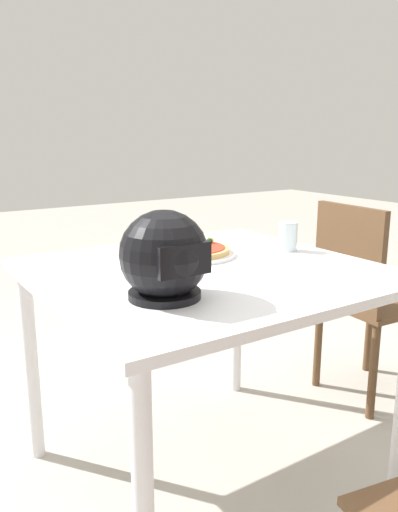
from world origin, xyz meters
The scene contains 7 objects.
ground_plane centered at (0.00, 0.00, 0.00)m, with size 14.00×14.00×0.00m, color #B2ADA3.
dining_table centered at (0.00, 0.00, 0.68)m, with size 1.06×1.01×0.76m.
pizza_plate centered at (-0.06, -0.18, 0.77)m, with size 0.31×0.31×0.01m, color white.
pizza centered at (-0.06, -0.18, 0.79)m, with size 0.27×0.27×0.06m.
motorcycle_helmet centered at (0.27, 0.20, 0.88)m, with size 0.24×0.24×0.24m.
drinking_glass centered at (-0.40, -0.05, 0.82)m, with size 0.07×0.07×0.11m, color silver.
chair_side centered at (-0.89, -0.08, 0.51)m, with size 0.43×0.43×0.90m.
Camera 1 is at (0.91, 1.34, 1.19)m, focal length 36.06 mm.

